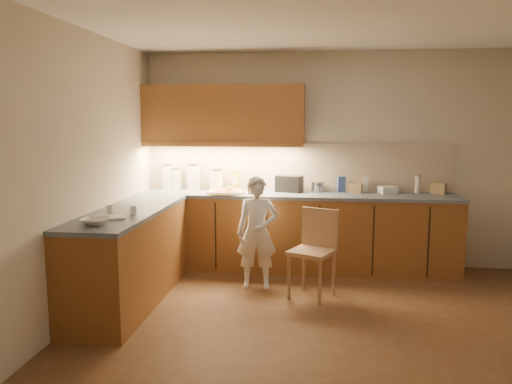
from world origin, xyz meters
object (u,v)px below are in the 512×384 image
oil_jug (235,179)px  toaster (289,184)px  pizza_on_board (225,192)px  child (257,232)px  wooden_chair (315,246)px

oil_jug → toaster: size_ratio=0.87×
pizza_on_board → oil_jug: (0.07, 0.26, 0.12)m
child → oil_jug: bearing=108.6°
toaster → pizza_on_board: bearing=-145.6°
oil_jug → toaster: (0.67, -0.04, -0.04)m
child → oil_jug: 1.07m
pizza_on_board → oil_jug: bearing=74.8°
wooden_chair → oil_jug: size_ratio=2.94×
pizza_on_board → toaster: bearing=16.3°
child → toaster: 0.98m
child → toaster: (0.29, 0.84, 0.42)m
pizza_on_board → oil_jug: oil_jug is taller
pizza_on_board → child: (0.46, -0.62, -0.34)m
pizza_on_board → toaster: size_ratio=1.32×
pizza_on_board → wooden_chair: 1.40m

